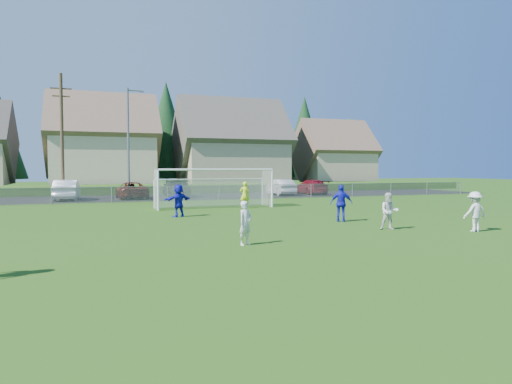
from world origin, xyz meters
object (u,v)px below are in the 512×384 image
player_white_b (389,211)px  car_b (67,190)px  player_white_c (475,212)px  car_f (281,187)px  car_g (311,187)px  player_white_a (245,223)px  player_blue_a (341,203)px  car_c (132,190)px  soccer_ball (244,225)px  goalkeeper (245,195)px  car_d (176,188)px  soccer_goal (213,182)px  player_blue_b (179,201)px

player_white_b → car_b: bearing=146.8°
player_white_c → car_f: 25.30m
player_white_b → car_g: size_ratio=0.32×
player_white_a → car_b: 25.53m
player_blue_a → car_f: (5.58, 20.45, -0.14)m
car_c → soccer_ball: bearing=95.9°
goalkeeper → car_b: (-10.90, 11.66, -0.04)m
player_white_b → goalkeeper: 11.75m
soccer_ball → car_d: 21.87m
player_white_c → soccer_ball: bearing=-25.5°
player_white_c → goalkeeper: bearing=-66.7°
car_f → player_blue_a: bearing=77.9°
car_b → car_c: size_ratio=0.99×
player_white_b → player_white_a: bearing=-140.5°
player_white_b → soccer_goal: 13.42m
goalkeeper → soccer_goal: (-1.71, 1.24, 0.79)m
player_blue_a → car_d: player_blue_a is taller
car_c → soccer_goal: size_ratio=0.66×
car_d → soccer_goal: size_ratio=0.71×
player_white_a → goalkeeper: bearing=41.7°
car_d → car_f: (9.64, -0.83, -0.03)m
soccer_ball → player_blue_a: 5.12m
car_b → car_d: bearing=-168.9°
car_f → car_g: bearing=-172.7°
player_white_c → player_blue_b: (-10.15, 9.53, 0.05)m
player_white_a → car_d: 26.04m
car_d → player_white_b: bearing=105.0°
soccer_ball → player_white_b: (5.43, -2.57, 0.66)m
player_white_b → car_g: 25.27m
player_blue_a → soccer_goal: soccer_goal is taller
player_white_a → player_blue_b: 9.45m
player_white_a → player_blue_b: (-0.50, 9.44, 0.12)m
car_b → soccer_goal: (9.19, -10.42, 0.83)m
car_c → car_g: 16.84m
player_blue_a → car_b: 23.83m
player_white_a → car_f: size_ratio=0.33×
player_white_a → car_f: car_f is taller
soccer_ball → car_f: bearing=63.2°
car_g → player_white_a: bearing=62.6°
player_white_c → car_c: player_white_c is taller
player_blue_a → goalkeeper: size_ratio=1.04×
car_b → soccer_goal: size_ratio=0.65×
player_blue_a → car_d: 21.66m
player_white_b → player_white_c: player_white_c is taller
player_white_a → player_white_c: player_white_c is taller
player_blue_b → car_f: 20.01m
car_c → car_d: (3.93, 1.17, 0.08)m
player_white_c → car_f: bearing=-94.0°
player_white_a → player_white_b: player_white_b is taller
car_b → soccer_ball: bearing=114.0°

